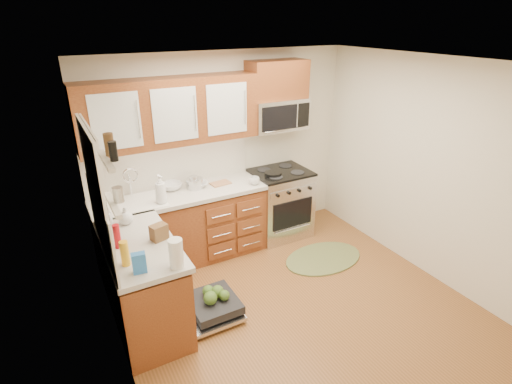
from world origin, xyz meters
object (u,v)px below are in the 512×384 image
upper_cabinets (170,112)px  microwave (277,114)px  rug (323,258)px  bowl_a (198,184)px  range (280,203)px  skillet (273,174)px  dishwasher (210,308)px  sink (138,213)px  stock_pot (195,183)px  bowl_b (172,186)px  paper_towel_roll (176,253)px  cup (254,181)px  cutting_board (221,183)px

upper_cabinets → microwave: size_ratio=2.70×
rug → bowl_a: (-1.29, 0.94, 0.94)m
range → skillet: bearing=-155.4°
dishwasher → sink: bearing=109.2°
upper_cabinets → stock_pot: bearing=-19.4°
bowl_b → sink: bearing=-159.1°
range → bowl_a: size_ratio=4.02×
rug → paper_towel_roll: size_ratio=4.03×
microwave → sink: size_ratio=1.23×
rug → upper_cabinets: bearing=147.4°
range → dishwasher: range is taller
microwave → cup: (-0.50, -0.30, -0.73)m
rug → paper_towel_roll: 2.40m
range → cutting_board: size_ratio=3.87×
upper_cabinets → range: bearing=-5.9°
paper_towel_roll → bowl_a: bearing=63.1°
dishwasher → stock_pot: bearing=74.1°
upper_cabinets → cup: 1.32m
rug → paper_towel_roll: bearing=-163.8°
skillet → cup: (-0.33, -0.10, 0.00)m
microwave → skillet: size_ratio=3.39×
cutting_board → paper_towel_roll: 1.84m
microwave → paper_towel_roll: bearing=-140.9°
sink → cup: size_ratio=4.99×
upper_cabinets → cutting_board: (0.54, -0.10, -0.94)m
sink → rug: (2.08, -0.84, -0.79)m
skillet → cup: bearing=-162.7°
range → bowl_a: bearing=175.2°
upper_cabinets → range: upper_cabinets is taller
cutting_board → rug: bearing=-41.2°
skillet → cutting_board: bearing=170.4°
dishwasher → upper_cabinets: bearing=84.0°
sink → paper_towel_roll: size_ratio=2.37×
rug → stock_pot: 1.90m
skillet → cutting_board: (-0.70, 0.12, -0.04)m
microwave → bowl_b: size_ratio=2.99×
cutting_board → cup: (0.37, -0.22, 0.04)m
microwave → cutting_board: microwave is taller
range → microwave: microwave is taller
sink → cup: (1.43, -0.17, 0.17)m
range → stock_pot: stock_pot is taller
upper_cabinets → sink: (-0.52, -0.16, -1.07)m
upper_cabinets → range: size_ratio=2.16×
range → sink: (-1.93, -0.01, 0.33)m
cutting_board → cup: size_ratio=1.97×
cutting_board → bowl_b: 0.61m
skillet → cutting_board: 0.71m
sink → bowl_b: bowl_b is taller
upper_cabinets → cutting_board: 1.09m
bowl_b → cutting_board: bearing=-12.3°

